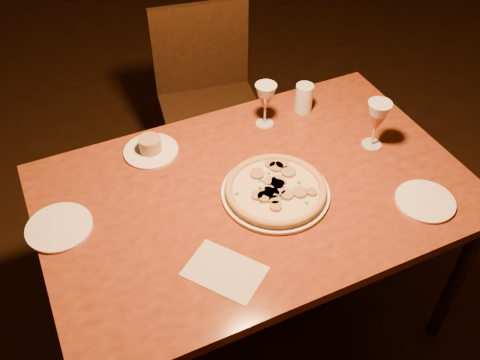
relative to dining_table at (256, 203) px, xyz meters
name	(u,v)px	position (x,y,z in m)	size (l,w,h in m)	color
floor	(262,269)	(0.14, 0.20, -0.72)	(7.00, 7.00, 0.00)	black
dining_table	(256,203)	(0.00, 0.00, 0.00)	(1.49, 0.97, 0.79)	#93411F
chair_far	(209,98)	(0.16, 0.88, -0.16)	(0.54, 0.54, 0.98)	black
pizza_plate	(276,190)	(0.05, -0.05, 0.09)	(0.37, 0.37, 0.04)	white
ramekin_saucer	(150,148)	(-0.28, 0.33, 0.09)	(0.20, 0.20, 0.06)	white
wine_glass_far	(265,105)	(0.18, 0.32, 0.16)	(0.08, 0.08, 0.18)	#AE5C48
wine_glass_right	(376,125)	(0.50, 0.04, 0.17)	(0.09, 0.09, 0.19)	#AE5C48
water_tumbler	(304,98)	(0.37, 0.34, 0.13)	(0.07, 0.07, 0.12)	silver
side_plate_left	(59,227)	(-0.66, 0.09, 0.07)	(0.21, 0.21, 0.01)	white
side_plate_near	(425,201)	(0.49, -0.29, 0.07)	(0.20, 0.20, 0.01)	white
menu_card	(225,271)	(-0.23, -0.28, 0.07)	(0.16, 0.23, 0.00)	beige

